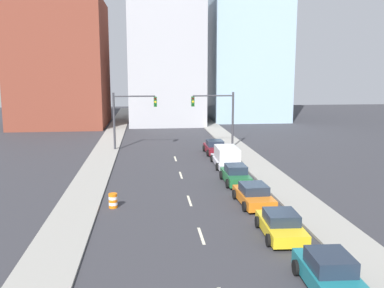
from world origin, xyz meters
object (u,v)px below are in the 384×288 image
Objects in this scene: traffic_barrel at (113,201)px; box_truck_silver at (227,157)px; sedan_yellow at (281,225)px; sedan_teal at (330,274)px; sedan_maroon at (215,147)px; traffic_signal_left at (126,113)px; sedan_green at (236,175)px; sedan_orange at (254,195)px; traffic_signal_right at (221,112)px.

traffic_barrel is 0.16× the size of box_truck_silver.
sedan_teal is at bearing -85.66° from sedan_yellow.
box_truck_silver is 6.11m from sedan_maroon.
box_truck_silver reaches higher than sedan_teal.
sedan_green is at bearing -59.30° from traffic_signal_left.
traffic_signal_left reaches higher than sedan_green.
sedan_green is at bearing -93.07° from box_truck_silver.
sedan_green is (-0.06, 5.46, 0.04)m from sedan_orange.
sedan_maroon is at bearing 92.18° from sedan_yellow.
sedan_maroon is (-0.02, 28.95, -0.04)m from sedan_teal.
box_truck_silver is (9.57, 11.26, 0.40)m from traffic_barrel.
sedan_green is at bearing 29.44° from traffic_barrel.
sedan_maroon is (0.31, 12.21, -0.01)m from sedan_green.
traffic_signal_left reaches higher than box_truck_silver.
traffic_signal_left is 18.13m from sedan_green.
traffic_barrel is 9.21m from sedan_orange.
sedan_orange is 1.02× the size of sedan_green.
sedan_orange is at bearing -93.84° from traffic_signal_right.
traffic_barrel is 14.97m from sedan_teal.
traffic_signal_right is 1.46× the size of sedan_teal.
traffic_barrel is (-10.60, -20.45, -3.70)m from traffic_signal_right.
traffic_signal_left is at bearing 180.00° from traffic_signal_right.
traffic_signal_left is 1.48× the size of sedan_green.
sedan_orange is (9.15, -20.75, -3.53)m from traffic_signal_left.
traffic_signal_right is 9.82m from box_truck_silver.
traffic_signal_right is 1.46× the size of sedan_orange.
sedan_teal is (9.41, -32.04, -3.47)m from traffic_signal_left.
traffic_signal_right is at bearing 84.47° from box_truck_silver.
box_truck_silver is at bearing -89.87° from sedan_maroon.
box_truck_silver reaches higher than sedan_yellow.
sedan_teal is 1.01× the size of sedan_yellow.
sedan_yellow is 17.10m from box_truck_silver.
sedan_orange is at bearing 93.48° from sedan_yellow.
traffic_signal_left is 13.63m from box_truck_silver.
traffic_barrel is at bearing 176.26° from sedan_orange.
sedan_green reaches higher than sedan_yellow.
sedan_green is (-0.33, 16.74, -0.02)m from sedan_teal.
traffic_signal_right reaches higher than box_truck_silver.
sedan_maroon is at bearing 61.45° from traffic_barrel.
sedan_orange reaches higher than sedan_yellow.
sedan_orange is 11.57m from box_truck_silver.
box_truck_silver is (0.09, 22.85, 0.17)m from sedan_teal.
sedan_teal reaches higher than traffic_barrel.
box_truck_silver is at bearing -96.42° from traffic_signal_right.
sedan_yellow is (9.30, -5.83, 0.15)m from traffic_barrel.
sedan_yellow is at bearing -92.84° from traffic_signal_right.
traffic_barrel is 0.22× the size of sedan_teal.
traffic_barrel is at bearing -129.45° from box_truck_silver.
sedan_orange is at bearing -89.51° from sedan_green.
box_truck_silver reaches higher than traffic_barrel.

